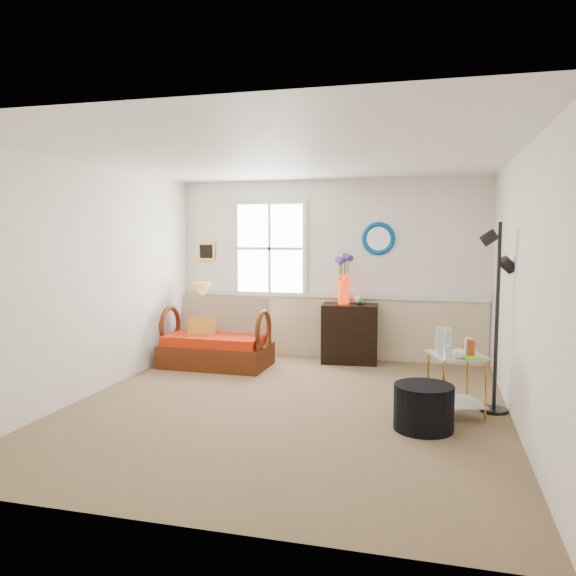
% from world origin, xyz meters
% --- Properties ---
extents(floor, '(4.50, 5.00, 0.01)m').
position_xyz_m(floor, '(0.00, 0.00, 0.00)').
color(floor, brown).
rests_on(floor, ground).
extents(ceiling, '(4.50, 5.00, 0.01)m').
position_xyz_m(ceiling, '(0.00, 0.00, 2.60)').
color(ceiling, white).
rests_on(ceiling, walls).
extents(walls, '(4.51, 5.01, 2.60)m').
position_xyz_m(walls, '(0.00, 0.00, 1.30)').
color(walls, white).
rests_on(walls, floor).
extents(wainscot, '(4.46, 0.02, 0.90)m').
position_xyz_m(wainscot, '(0.00, 2.48, 0.45)').
color(wainscot, '#CBB58C').
rests_on(wainscot, walls).
extents(chair_rail, '(4.46, 0.04, 0.06)m').
position_xyz_m(chair_rail, '(0.00, 2.47, 0.92)').
color(chair_rail, silver).
rests_on(chair_rail, walls).
extents(window, '(1.14, 0.06, 1.44)m').
position_xyz_m(window, '(-0.90, 2.47, 1.60)').
color(window, white).
rests_on(window, walls).
extents(picture, '(0.28, 0.03, 0.28)m').
position_xyz_m(picture, '(-1.92, 2.48, 1.55)').
color(picture, gold).
rests_on(picture, walls).
extents(mirror, '(0.47, 0.07, 0.47)m').
position_xyz_m(mirror, '(0.70, 2.48, 1.75)').
color(mirror, '#005CAA').
rests_on(mirror, walls).
extents(loveseat, '(1.45, 0.84, 0.94)m').
position_xyz_m(loveseat, '(-1.40, 1.55, 0.47)').
color(loveseat, '#692E0F').
rests_on(loveseat, floor).
extents(throw_pillow, '(0.38, 0.15, 0.37)m').
position_xyz_m(throw_pillow, '(-1.59, 1.50, 0.49)').
color(throw_pillow, orange).
rests_on(throw_pillow, loveseat).
extents(lamp_stand, '(0.38, 0.38, 0.57)m').
position_xyz_m(lamp_stand, '(-1.83, 2.01, 0.28)').
color(lamp_stand, black).
rests_on(lamp_stand, floor).
extents(table_lamp, '(0.35, 0.35, 0.54)m').
position_xyz_m(table_lamp, '(-1.81, 2.04, 0.84)').
color(table_lamp, '#C78733').
rests_on(table_lamp, lamp_stand).
extents(potted_plant, '(0.33, 0.37, 0.28)m').
position_xyz_m(potted_plant, '(-1.70, 2.00, 0.71)').
color(potted_plant, '#48763A').
rests_on(potted_plant, lamp_stand).
extents(cabinet, '(0.81, 0.56, 0.83)m').
position_xyz_m(cabinet, '(0.34, 2.26, 0.41)').
color(cabinet, black).
rests_on(cabinet, floor).
extents(flower_vase, '(0.25, 0.25, 0.70)m').
position_xyz_m(flower_vase, '(0.24, 2.28, 1.18)').
color(flower_vase, red).
rests_on(flower_vase, cabinet).
extents(side_table, '(0.64, 0.64, 0.63)m').
position_xyz_m(side_table, '(1.71, 0.15, 0.32)').
color(side_table, '#B17B27').
rests_on(side_table, floor).
extents(tabletop_items, '(0.60, 0.60, 0.27)m').
position_xyz_m(tabletop_items, '(1.71, 0.10, 0.76)').
color(tabletop_items, silver).
rests_on(tabletop_items, side_table).
extents(floor_lamp, '(0.28, 0.28, 1.94)m').
position_xyz_m(floor_lamp, '(2.10, 0.40, 0.97)').
color(floor_lamp, black).
rests_on(floor_lamp, floor).
extents(ottoman, '(0.64, 0.64, 0.42)m').
position_xyz_m(ottoman, '(1.41, -0.33, 0.21)').
color(ottoman, black).
rests_on(ottoman, floor).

